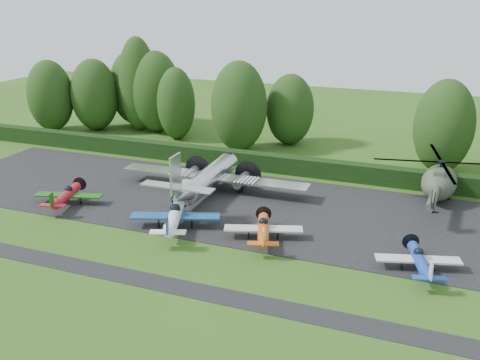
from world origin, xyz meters
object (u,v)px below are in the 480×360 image
at_px(light_plane_blue, 420,260).
at_px(helicopter, 439,180).
at_px(transport_plane, 209,177).
at_px(light_plane_orange, 263,229).
at_px(light_plane_red, 67,195).
at_px(light_plane_white, 175,216).

height_order(light_plane_blue, helicopter, helicopter).
xyz_separation_m(transport_plane, light_plane_orange, (8.76, -8.38, -0.76)).
distance_m(transport_plane, light_plane_red, 14.01).
bearing_deg(helicopter, transport_plane, -167.97).
height_order(transport_plane, light_plane_orange, transport_plane).
height_order(transport_plane, helicopter, transport_plane).
distance_m(light_plane_red, helicopter, 36.57).
distance_m(light_plane_red, light_plane_orange, 20.39).
distance_m(light_plane_white, light_plane_orange, 7.97).
relative_size(light_plane_red, helicopter, 0.46).
distance_m(transport_plane, helicopter, 22.99).
bearing_deg(transport_plane, light_plane_orange, -42.55).
relative_size(light_plane_red, light_plane_orange, 1.00).
xyz_separation_m(transport_plane, light_plane_red, (-11.62, -7.78, -0.76)).
bearing_deg(light_plane_orange, light_plane_white, -156.68).
bearing_deg(helicopter, light_plane_red, -161.23).
bearing_deg(light_plane_orange, helicopter, 65.98).
relative_size(light_plane_red, light_plane_blue, 1.05).
xyz_separation_m(light_plane_white, light_plane_orange, (7.94, 0.71, -0.20)).
relative_size(light_plane_blue, helicopter, 0.44).
bearing_deg(transport_plane, light_plane_red, -144.99).
bearing_deg(light_plane_red, light_plane_white, 9.31).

